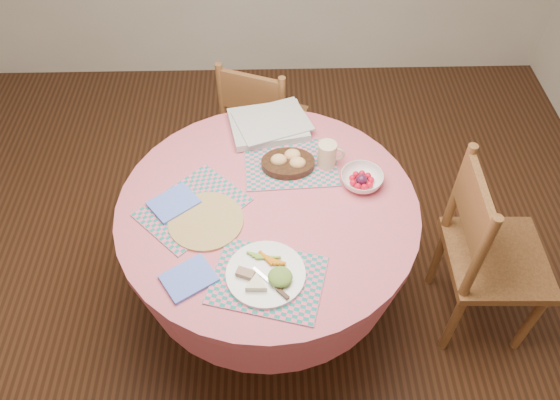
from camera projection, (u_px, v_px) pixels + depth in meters
The scene contains 15 objects.
ground at pixel (270, 301), 2.78m from camera, with size 4.00×4.00×0.00m, color #331C0F.
dining_table at pixel (269, 234), 2.37m from camera, with size 1.24×1.24×0.75m.
chair_right at pixel (487, 253), 2.36m from camera, with size 0.44×0.46×0.97m.
chair_back at pixel (261, 121), 3.01m from camera, with size 0.51×0.50×0.87m.
placemat_front at pixel (268, 280), 1.98m from camera, with size 0.40×0.30×0.01m, color #157A6E.
placemat_left at pixel (193, 207), 2.21m from camera, with size 0.40×0.30×0.01m, color #157A6E.
placemat_back at pixel (291, 164), 2.37m from camera, with size 0.40×0.30×0.01m, color #157A6E.
wicker_trivet at pixel (206, 221), 2.16m from camera, with size 0.30×0.30×0.01m, color olive.
napkin_near at pixel (189, 278), 1.98m from camera, with size 0.18×0.14×0.01m, color #5670DE.
napkin_far at pixel (174, 203), 2.21m from camera, with size 0.18×0.14×0.01m, color #5670DE.
dinner_plate at pixel (267, 274), 1.98m from camera, with size 0.29×0.29×0.05m.
bread_bowl at pixel (288, 162), 2.34m from camera, with size 0.23×0.23×0.08m.
latte_mug at pixel (328, 155), 2.32m from camera, with size 0.12×0.08×0.12m.
fruit_bowl at pixel (362, 180), 2.28m from camera, with size 0.21×0.21×0.06m.
newspaper_stack at pixel (269, 124), 2.51m from camera, with size 0.41×0.34×0.04m.
Camera 1 is at (0.01, -1.45, 2.43)m, focal length 35.00 mm.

